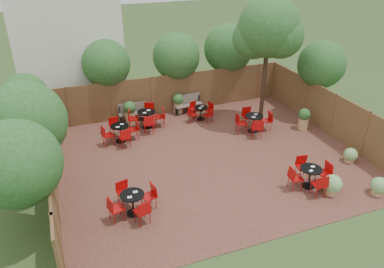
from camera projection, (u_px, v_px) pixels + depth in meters
name	position (u px, v px, depth m)	size (l,w,h in m)	color
ground	(209.00, 159.00, 15.49)	(80.00, 80.00, 0.00)	#354F23
courtyard_paving	(209.00, 158.00, 15.49)	(12.00, 10.00, 0.02)	#3A1E18
fence_back	(171.00, 94.00, 19.16)	(12.00, 0.08, 2.00)	#55341F
fence_left	(51.00, 166.00, 13.16)	(0.08, 10.00, 2.00)	#55341F
fence_right	(333.00, 115.00, 16.88)	(0.08, 10.00, 2.00)	#55341F
neighbour_building	(66.00, 28.00, 18.85)	(5.00, 4.00, 8.00)	silver
overhang_foliage	(151.00, 79.00, 15.96)	(15.65, 10.82, 2.66)	#1F511A
courtyard_tree	(268.00, 31.00, 16.48)	(2.84, 2.74, 5.93)	black
park_bench_left	(133.00, 112.00, 18.45)	(1.45, 0.55, 0.88)	brown
park_bench_right	(188.00, 103.00, 19.33)	(1.51, 0.64, 0.91)	brown
bistro_tables	(192.00, 140.00, 15.93)	(8.20, 8.39, 0.96)	black
planters	(167.00, 113.00, 18.07)	(11.18, 4.34, 1.09)	tan
low_shrubs	(352.00, 178.00, 13.67)	(2.69, 2.67, 0.72)	tan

